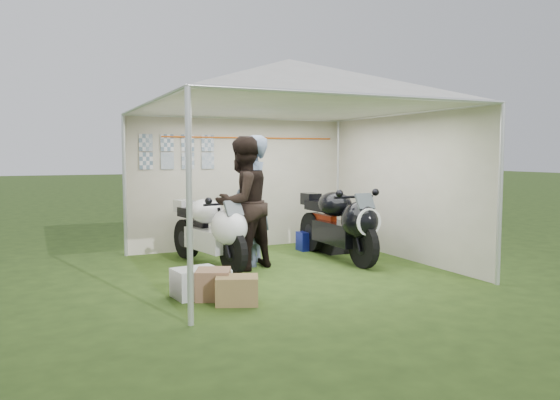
# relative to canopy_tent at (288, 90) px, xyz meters

# --- Properties ---
(ground) EXTENTS (80.00, 80.00, 0.00)m
(ground) POSITION_rel_canopy_tent_xyz_m (0.00, -0.03, -2.58)
(ground) COLOR #293F15
(ground) RESTS_ON ground
(canopy_tent) EXTENTS (5.66, 5.66, 3.00)m
(canopy_tent) POSITION_rel_canopy_tent_xyz_m (0.00, 0.00, 0.00)
(canopy_tent) COLOR silver
(canopy_tent) RESTS_ON ground
(motorcycle_white) EXTENTS (0.71, 2.07, 1.03)m
(motorcycle_white) POSITION_rel_canopy_tent_xyz_m (-0.98, 0.56, -2.00)
(motorcycle_white) COLOR black
(motorcycle_white) RESTS_ON ground
(motorcycle_black) EXTENTS (0.50, 2.23, 1.10)m
(motorcycle_black) POSITION_rel_canopy_tent_xyz_m (1.00, 0.19, -1.96)
(motorcycle_black) COLOR black
(motorcycle_black) RESTS_ON ground
(paddock_stand) EXTENTS (0.43, 0.27, 0.32)m
(paddock_stand) POSITION_rel_canopy_tent_xyz_m (1.00, 1.21, -2.41)
(paddock_stand) COLOR #1823A8
(paddock_stand) RESTS_ON ground
(person_dark_jacket) EXTENTS (1.14, 1.03, 1.92)m
(person_dark_jacket) POSITION_rel_canopy_tent_xyz_m (-0.62, 0.21, -1.62)
(person_dark_jacket) COLOR black
(person_dark_jacket) RESTS_ON ground
(person_blue_jacket) EXTENTS (0.75, 0.85, 1.94)m
(person_blue_jacket) POSITION_rel_canopy_tent_xyz_m (-0.37, 0.44, -1.60)
(person_blue_jacket) COLOR slate
(person_blue_jacket) RESTS_ON ground
(equipment_box) EXTENTS (0.47, 0.39, 0.46)m
(equipment_box) POSITION_rel_canopy_tent_xyz_m (1.29, 0.79, -2.35)
(equipment_box) COLOR black
(equipment_box) RESTS_ON ground
(crate_0) EXTENTS (0.55, 0.45, 0.34)m
(crate_0) POSITION_rel_canopy_tent_xyz_m (-1.67, -1.02, -2.41)
(crate_0) COLOR silver
(crate_0) RESTS_ON ground
(crate_1) EXTENTS (0.50, 0.50, 0.34)m
(crate_1) POSITION_rel_canopy_tent_xyz_m (-1.51, -1.19, -2.40)
(crate_1) COLOR brown
(crate_1) RESTS_ON ground
(crate_2) EXTENTS (0.35, 0.30, 0.22)m
(crate_2) POSITION_rel_canopy_tent_xyz_m (-1.27, -0.69, -2.46)
(crate_2) COLOR silver
(crate_2) RESTS_ON ground
(crate_3) EXTENTS (0.56, 0.48, 0.31)m
(crate_3) POSITION_rel_canopy_tent_xyz_m (-1.33, -1.50, -2.42)
(crate_3) COLOR olive
(crate_3) RESTS_ON ground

